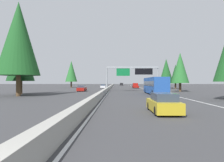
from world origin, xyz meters
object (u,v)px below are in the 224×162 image
Objects in this scene: conifer_right_mid at (166,70)px; oncoming_far at (82,88)px; conifer_right_far at (175,74)px; bus_mid_right at (155,85)px; conifer_left_foreground at (19,38)px; oncoming_near at (103,86)px; sedan_mid_center at (163,103)px; conifer_right_near at (180,68)px; sign_gantry_overhead at (133,71)px; minivan_mid_left at (121,84)px; pickup_distant_a at (135,86)px; conifer_left_near at (21,58)px; conifer_left_mid at (71,71)px.

oncoming_far is at bearing 131.36° from conifer_right_mid.
conifer_right_mid is at bearing 22.78° from conifer_right_far.
conifer_left_foreground reaches higher than bus_mid_right.
conifer_right_far reaches higher than oncoming_near.
sedan_mid_center is at bearing 8.29° from oncoming_near.
conifer_right_near is (32.37, -11.80, 4.98)m from sedan_mid_center.
conifer_right_far is at bearing -13.86° from conifer_right_near.
conifer_right_near reaches higher than oncoming_far.
sign_gantry_overhead is 11.44m from bus_mid_right.
minivan_mid_left reaches higher than oncoming_far.
sedan_mid_center is at bearing 170.38° from bus_mid_right.
sign_gantry_overhead is 1.36× the size of conifer_right_near.
bus_mid_right is (21.67, -3.67, 1.03)m from sedan_mid_center.
sign_gantry_overhead reaches higher than oncoming_near.
sign_gantry_overhead is at bearing 173.15° from pickup_distant_a.
minivan_mid_left is 93.31m from conifer_left_near.
sedan_mid_center is 0.29× the size of conifer_left_foreground.
oncoming_near is (-55.23, 8.20, -0.27)m from minivan_mid_left.
conifer_left_foreground is (-16.82, 7.23, 8.59)m from oncoming_far.
conifer_right_mid is (24.38, -14.12, 1.69)m from sign_gantry_overhead.
oncoming_far is 0.39× the size of conifer_left_near.
oncoming_far is (-23.70, 3.69, 0.00)m from oncoming_near.
pickup_distant_a is 0.60× the size of conifer_right_near.
pickup_distant_a is 1.27× the size of oncoming_far.
oncoming_near is 25.76m from conifer_right_far.
sedan_mid_center is 0.54× the size of conifer_right_far.
conifer_right_near reaches higher than pickup_distant_a.
conifer_right_near is at bearing -161.99° from pickup_distant_a.
minivan_mid_left is at bearing 3.88° from pickup_distant_a.
oncoming_near is 42.83m from conifer_left_foreground.
conifer_right_near is 1.14× the size of conifer_right_far.
sign_gantry_overhead is 2.88× the size of oncoming_near.
conifer_left_foreground reaches higher than sign_gantry_overhead.
oncoming_near is 0.47× the size of conifer_right_near.
conifer_left_foreground reaches higher than conifer_right_near.
pickup_distant_a is 0.52× the size of conifer_right_mid.
conifer_right_mid is at bearing -95.05° from pickup_distant_a.
conifer_left_mid reaches higher than conifer_right_far.
sign_gantry_overhead is 32.50m from sedan_mid_center.
sedan_mid_center is 58.78m from conifer_right_mid.
conifer_left_near is (-11.73, 9.40, 6.16)m from oncoming_far.
conifer_left_mid reaches higher than sedan_mid_center.
conifer_right_far is (19.59, -4.83, -0.68)m from conifer_right_near.
conifer_right_far is (-4.90, -24.92, 4.30)m from oncoming_near.
oncoming_far is at bearing 19.86° from sedan_mid_center.
minivan_mid_left is at bearing 171.44° from oncoming_far.
pickup_distant_a reaches higher than minivan_mid_left.
conifer_right_near is at bearing -37.23° from bus_mid_right.
conifer_left_foreground is at bearing -15.08° from oncoming_near.
oncoming_near is (-0.74, 11.89, -0.23)m from pickup_distant_a.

